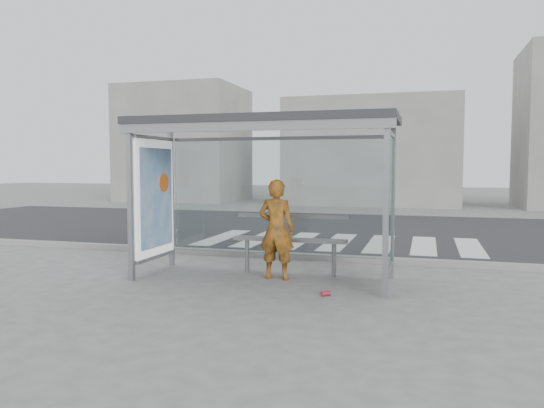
% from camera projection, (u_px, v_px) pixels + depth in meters
% --- Properties ---
extents(ground, '(80.00, 80.00, 0.00)m').
position_uv_depth(ground, '(263.00, 279.00, 8.65)').
color(ground, '#60605E').
rests_on(ground, ground).
extents(road, '(30.00, 10.00, 0.01)m').
position_uv_depth(road, '(335.00, 229.00, 15.35)').
color(road, black).
rests_on(road, ground).
extents(curb, '(30.00, 0.18, 0.12)m').
position_uv_depth(curb, '(292.00, 256.00, 10.51)').
color(curb, gray).
rests_on(curb, ground).
extents(crosswalk, '(6.55, 3.00, 0.00)m').
position_uv_depth(crosswalk, '(338.00, 242.00, 12.82)').
color(crosswalk, silver).
rests_on(crosswalk, ground).
extents(bus_shelter, '(4.25, 1.65, 2.62)m').
position_uv_depth(bus_shelter, '(243.00, 157.00, 8.67)').
color(bus_shelter, gray).
rests_on(bus_shelter, ground).
extents(building_left, '(6.00, 5.00, 6.00)m').
position_uv_depth(building_left, '(185.00, 144.00, 28.46)').
color(building_left, gray).
rests_on(building_left, ground).
extents(building_center, '(8.00, 5.00, 5.00)m').
position_uv_depth(building_center, '(373.00, 152.00, 25.70)').
color(building_center, gray).
rests_on(building_center, ground).
extents(person, '(0.61, 0.42, 1.63)m').
position_uv_depth(person, '(277.00, 229.00, 8.60)').
color(person, orange).
rests_on(person, ground).
extents(bench, '(1.96, 0.33, 1.01)m').
position_uv_depth(bench, '(290.00, 240.00, 8.99)').
color(bench, slate).
rests_on(bench, ground).
extents(soda_can, '(0.15, 0.15, 0.07)m').
position_uv_depth(soda_can, '(325.00, 294.00, 7.52)').
color(soda_can, '#DD4153').
rests_on(soda_can, ground).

